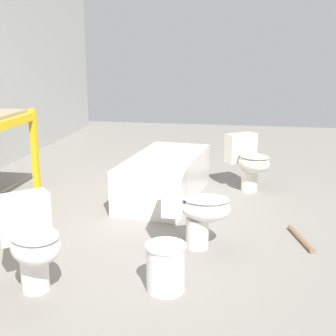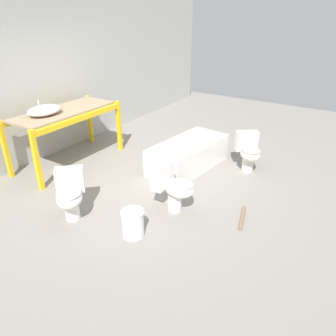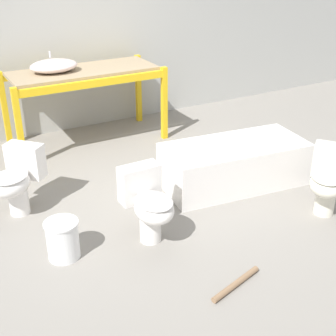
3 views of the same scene
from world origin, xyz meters
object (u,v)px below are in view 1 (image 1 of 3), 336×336
Objects in this scene: bucket_white at (166,266)px; bathtub_main at (165,174)px; toilet_far at (249,160)px; toilet_extra at (195,206)px; toilet_near at (31,240)px.

bathtub_main is at bearing 10.56° from bucket_white.
toilet_far is 1.00× the size of toilet_extra.
toilet_far is (0.44, -0.94, 0.10)m from bathtub_main.
toilet_extra is at bearing -141.35° from toilet_far.
bucket_white is at bearing -139.60° from toilet_far.
toilet_extra is (0.91, -1.04, 0.00)m from toilet_near.
toilet_extra is (-1.31, -0.50, 0.10)m from bathtub_main.
toilet_extra is at bearing -1.81° from toilet_near.
toilet_far is at bearing -12.41° from bucket_white.
bathtub_main is 2.28m from toilet_near.
toilet_near and toilet_extra have the same top height.
toilet_near is at bearing 98.63° from bucket_white.
toilet_near is 3.04m from toilet_far.
bucket_white is at bearing -163.05° from bathtub_main.
toilet_near reaches higher than bathtub_main.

